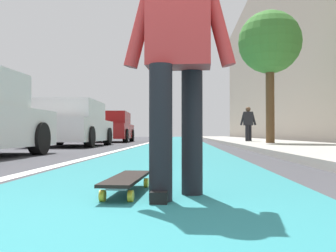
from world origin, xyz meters
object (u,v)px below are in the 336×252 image
Objects in this scene: skater_person at (178,49)px; parked_car_far at (111,128)px; pedestrian_distant at (248,123)px; parked_car_mid at (73,125)px; traffic_light at (156,100)px; skateboard at (127,180)px; street_tree_mid at (270,44)px.

parked_car_far is at bearing 12.66° from skater_person.
parked_car_mid is at bearing 115.26° from pedestrian_distant.
parked_car_mid is at bearing 173.19° from traffic_light.
pedestrian_distant is at bearing -157.68° from traffic_light.
pedestrian_distant is (12.70, -2.58, -0.09)m from skater_person.
parked_car_far is 7.05m from pedestrian_distant.
traffic_light reaches higher than skateboard.
traffic_light is at bearing 18.66° from street_tree_mid.
parked_car_mid is 0.99× the size of street_tree_mid.
pedestrian_distant is (12.55, -2.93, 0.76)m from skateboard.
parked_car_far is (6.30, -0.03, 0.01)m from parked_car_mid.
traffic_light is at bearing 3.92° from skateboard.
pedestrian_distant reaches higher than skateboard.
traffic_light is 2.71× the size of pedestrian_distant.
skateboard is 0.21× the size of traffic_light.
pedestrian_distant is (-3.36, -6.19, 0.14)m from parked_car_far.
parked_car_mid is 0.97× the size of parked_car_far.
pedestrian_distant is at bearing -11.50° from skater_person.
pedestrian_distant is at bearing -118.52° from parked_car_far.
pedestrian_distant is at bearing -13.13° from skateboard.
parked_car_far is at bearing 167.99° from traffic_light.
skater_person reaches higher than skateboard.
traffic_light reaches higher than parked_car_far.
skater_person is 10.40m from street_tree_mid.
parked_car_far reaches higher than parked_car_mid.
skater_person is 16.47m from parked_car_far.
skateboard is 0.19× the size of parked_car_far.
parked_car_mid is 6.93m from street_tree_mid.
skateboard is at bearing 161.95° from street_tree_mid.
skateboard is 10.18m from parked_car_mid.
skateboard is at bearing 166.87° from pedestrian_distant.
skater_person reaches higher than parked_car_far.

